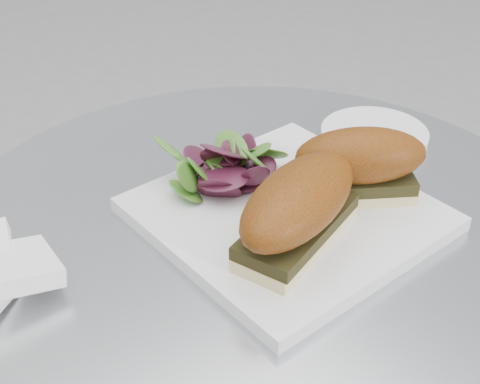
% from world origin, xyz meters
% --- Properties ---
extents(table, '(0.70, 0.70, 0.73)m').
position_xyz_m(table, '(0.00, 0.00, 0.49)').
color(table, '#ACB0B3').
rests_on(table, ground).
extents(plate, '(0.28, 0.28, 0.02)m').
position_xyz_m(plate, '(0.03, -0.00, 0.74)').
color(plate, white).
rests_on(plate, table).
extents(sandwich_left, '(0.19, 0.13, 0.08)m').
position_xyz_m(sandwich_left, '(0.00, -0.05, 0.79)').
color(sandwich_left, beige).
rests_on(sandwich_left, plate).
extents(sandwich_right, '(0.15, 0.13, 0.08)m').
position_xyz_m(sandwich_right, '(0.11, -0.03, 0.79)').
color(sandwich_right, beige).
rests_on(sandwich_right, plate).
extents(salad, '(0.12, 0.12, 0.05)m').
position_xyz_m(salad, '(0.01, 0.08, 0.77)').
color(salad, '#4C882C').
rests_on(salad, plate).
extents(saucer, '(0.14, 0.14, 0.01)m').
position_xyz_m(saucer, '(0.24, 0.06, 0.74)').
color(saucer, white).
rests_on(saucer, table).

